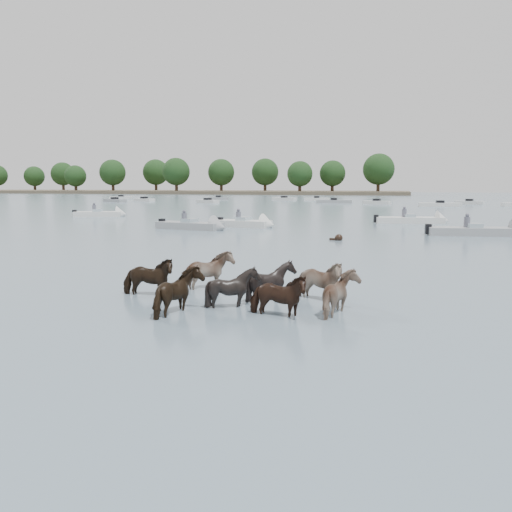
# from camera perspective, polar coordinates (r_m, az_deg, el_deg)

# --- Properties ---
(ground) EXTENTS (400.00, 400.00, 0.00)m
(ground) POSITION_cam_1_polar(r_m,az_deg,el_deg) (13.29, -12.55, -5.31)
(ground) COLOR slate
(ground) RESTS_ON ground
(shoreline) EXTENTS (160.00, 30.00, 1.00)m
(shoreline) POSITION_cam_1_polar(r_m,az_deg,el_deg) (178.47, -9.87, 7.13)
(shoreline) COLOR #4C4233
(shoreline) RESTS_ON ground
(pony_herd) EXTENTS (6.82, 4.43, 1.31)m
(pony_herd) POSITION_cam_1_polar(r_m,az_deg,el_deg) (12.98, -1.47, -3.53)
(pony_herd) COLOR black
(pony_herd) RESTS_ON ground
(swimming_pony) EXTENTS (0.72, 0.44, 0.44)m
(swimming_pony) POSITION_cam_1_polar(r_m,az_deg,el_deg) (28.10, 9.22, 1.97)
(swimming_pony) COLOR black
(swimming_pony) RESTS_ON ground
(motorboat_a) EXTENTS (4.61, 2.29, 1.92)m
(motorboat_a) POSITION_cam_1_polar(r_m,az_deg,el_deg) (36.28, -0.42, 3.63)
(motorboat_a) COLOR silver
(motorboat_a) RESTS_ON ground
(motorboat_b) EXTENTS (5.37, 2.51, 1.92)m
(motorboat_b) POSITION_cam_1_polar(r_m,az_deg,el_deg) (34.61, -6.45, 3.36)
(motorboat_b) COLOR gray
(motorboat_b) RESTS_ON ground
(motorboat_c) EXTENTS (5.92, 2.65, 1.92)m
(motorboat_c) POSITION_cam_1_polar(r_m,az_deg,el_deg) (42.19, 17.94, 3.86)
(motorboat_c) COLOR silver
(motorboat_c) RESTS_ON ground
(motorboat_d) EXTENTS (6.02, 2.43, 1.92)m
(motorboat_d) POSITION_cam_1_polar(r_m,az_deg,el_deg) (33.46, 24.63, 2.52)
(motorboat_d) COLOR gray
(motorboat_d) RESTS_ON ground
(motorboat_f) EXTENTS (5.09, 3.23, 1.92)m
(motorboat_f) POSITION_cam_1_polar(r_m,az_deg,el_deg) (50.63, -16.57, 4.55)
(motorboat_f) COLOR silver
(motorboat_f) RESTS_ON ground
(distant_flotilla) EXTENTS (107.30, 24.51, 0.93)m
(distant_flotilla) POSITION_cam_1_polar(r_m,az_deg,el_deg) (87.34, 13.02, 6.04)
(distant_flotilla) COLOR silver
(distant_flotilla) RESTS_ON ground
(treeline) EXTENTS (151.12, 24.19, 12.36)m
(treeline) POSITION_cam_1_polar(r_m,az_deg,el_deg) (176.51, -9.02, 9.23)
(treeline) COLOR #382619
(treeline) RESTS_ON ground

